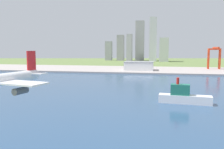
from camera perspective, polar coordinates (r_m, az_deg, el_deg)
ground_plane at (r=275.80m, az=6.47°, el=-2.64°), size 2400.00×2400.00×0.00m
water_bay at (r=216.93m, az=5.21°, el=-5.05°), size 840.00×360.00×0.15m
industrial_pier at (r=463.99m, az=8.33°, el=1.12°), size 840.00×140.00×2.50m
ferry_boat at (r=194.09m, az=16.59°, el=-5.00°), size 40.05×12.72×19.89m
port_crane_red at (r=498.25m, az=23.12°, el=4.65°), size 22.66×46.70×42.12m
warehouse_main at (r=441.57m, az=6.41°, el=2.06°), size 52.41×35.89×15.56m
distant_skyline at (r=798.88m, az=6.60°, el=7.10°), size 210.75×78.65×139.91m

